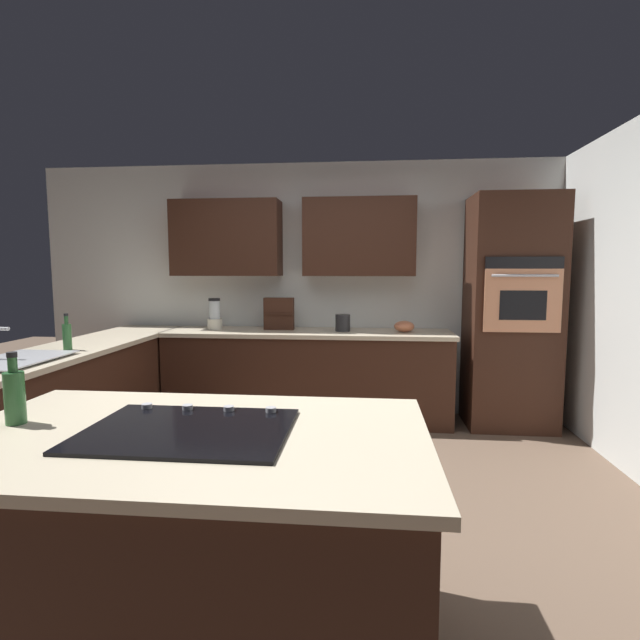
{
  "coord_description": "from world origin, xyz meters",
  "views": [
    {
      "loc": [
        -0.48,
        2.92,
        1.51
      ],
      "look_at": [
        -0.1,
        -0.99,
        1.09
      ],
      "focal_mm": 26.67,
      "sensor_mm": 36.0,
      "label": 1
    }
  ],
  "objects_px": {
    "cooktop": "(189,429)",
    "kettle": "(343,323)",
    "mixing_bowl": "(404,326)",
    "oil_bottle": "(15,395)",
    "wall_oven": "(511,313)",
    "blender": "(215,316)",
    "spice_rack": "(279,314)",
    "dish_soap_bottle": "(67,336)",
    "sink_unit": "(14,359)"
  },
  "relations": [
    {
      "from": "cooktop",
      "to": "spice_rack",
      "type": "bearing_deg",
      "value": -85.89
    },
    {
      "from": "sink_unit",
      "to": "kettle",
      "type": "xyz_separation_m",
      "value": [
        -2.08,
        -1.79,
        0.06
      ]
    },
    {
      "from": "cooktop",
      "to": "kettle",
      "type": "xyz_separation_m",
      "value": [
        -0.43,
        -2.98,
        0.08
      ]
    },
    {
      "from": "dish_soap_bottle",
      "to": "oil_bottle",
      "type": "distance_m",
      "value": 1.87
    },
    {
      "from": "wall_oven",
      "to": "kettle",
      "type": "height_order",
      "value": "wall_oven"
    },
    {
      "from": "sink_unit",
      "to": "blender",
      "type": "relative_size",
      "value": 2.2
    },
    {
      "from": "wall_oven",
      "to": "mixing_bowl",
      "type": "height_order",
      "value": "wall_oven"
    },
    {
      "from": "cooktop",
      "to": "mixing_bowl",
      "type": "height_order",
      "value": "mixing_bowl"
    },
    {
      "from": "wall_oven",
      "to": "blender",
      "type": "relative_size",
      "value": 6.89
    },
    {
      "from": "dish_soap_bottle",
      "to": "wall_oven",
      "type": "bearing_deg",
      "value": -160.44
    },
    {
      "from": "mixing_bowl",
      "to": "sink_unit",
      "type": "bearing_deg",
      "value": 33.71
    },
    {
      "from": "wall_oven",
      "to": "dish_soap_bottle",
      "type": "height_order",
      "value": "wall_oven"
    },
    {
      "from": "wall_oven",
      "to": "kettle",
      "type": "bearing_deg",
      "value": -0.75
    },
    {
      "from": "wall_oven",
      "to": "cooktop",
      "type": "height_order",
      "value": "wall_oven"
    },
    {
      "from": "cooktop",
      "to": "blender",
      "type": "relative_size",
      "value": 2.39
    },
    {
      "from": "oil_bottle",
      "to": "cooktop",
      "type": "bearing_deg",
      "value": 178.47
    },
    {
      "from": "wall_oven",
      "to": "spice_rack",
      "type": "bearing_deg",
      "value": -2.13
    },
    {
      "from": "sink_unit",
      "to": "spice_rack",
      "type": "bearing_deg",
      "value": -127.67
    },
    {
      "from": "dish_soap_bottle",
      "to": "kettle",
      "type": "bearing_deg",
      "value": -147.09
    },
    {
      "from": "sink_unit",
      "to": "oil_bottle",
      "type": "distance_m",
      "value": 1.5
    },
    {
      "from": "wall_oven",
      "to": "blender",
      "type": "bearing_deg",
      "value": -0.41
    },
    {
      "from": "sink_unit",
      "to": "cooktop",
      "type": "relative_size",
      "value": 0.92
    },
    {
      "from": "sink_unit",
      "to": "kettle",
      "type": "distance_m",
      "value": 2.74
    },
    {
      "from": "wall_oven",
      "to": "mixing_bowl",
      "type": "distance_m",
      "value": 1.01
    },
    {
      "from": "wall_oven",
      "to": "blender",
      "type": "height_order",
      "value": "wall_oven"
    },
    {
      "from": "spice_rack",
      "to": "dish_soap_bottle",
      "type": "relative_size",
      "value": 1.17
    },
    {
      "from": "blender",
      "to": "dish_soap_bottle",
      "type": "height_order",
      "value": "blender"
    },
    {
      "from": "wall_oven",
      "to": "kettle",
      "type": "distance_m",
      "value": 1.6
    },
    {
      "from": "blender",
      "to": "sink_unit",
      "type": "bearing_deg",
      "value": 66.46
    },
    {
      "from": "oil_bottle",
      "to": "dish_soap_bottle",
      "type": "bearing_deg",
      "value": -62.04
    },
    {
      "from": "blender",
      "to": "dish_soap_bottle",
      "type": "relative_size",
      "value": 1.14
    },
    {
      "from": "sink_unit",
      "to": "blender",
      "type": "distance_m",
      "value": 1.95
    },
    {
      "from": "wall_oven",
      "to": "blender",
      "type": "xyz_separation_m",
      "value": [
        2.9,
        -0.02,
        -0.06
      ]
    },
    {
      "from": "sink_unit",
      "to": "mixing_bowl",
      "type": "bearing_deg",
      "value": -146.29
    },
    {
      "from": "cooktop",
      "to": "mixing_bowl",
      "type": "xyz_separation_m",
      "value": [
        -1.03,
        -2.98,
        0.05
      ]
    },
    {
      "from": "sink_unit",
      "to": "dish_soap_bottle",
      "type": "bearing_deg",
      "value": -96.95
    },
    {
      "from": "oil_bottle",
      "to": "kettle",
      "type": "bearing_deg",
      "value": -111.1
    },
    {
      "from": "spice_rack",
      "to": "dish_soap_bottle",
      "type": "bearing_deg",
      "value": 45.01
    },
    {
      "from": "kettle",
      "to": "blender",
      "type": "bearing_deg",
      "value": 0.0
    },
    {
      "from": "blender",
      "to": "spice_rack",
      "type": "distance_m",
      "value": 0.65
    },
    {
      "from": "spice_rack",
      "to": "dish_soap_bottle",
      "type": "distance_m",
      "value": 1.94
    },
    {
      "from": "cooktop",
      "to": "oil_bottle",
      "type": "height_order",
      "value": "oil_bottle"
    },
    {
      "from": "wall_oven",
      "to": "cooktop",
      "type": "bearing_deg",
      "value": 55.53
    },
    {
      "from": "sink_unit",
      "to": "spice_rack",
      "type": "relative_size",
      "value": 2.16
    },
    {
      "from": "mixing_bowl",
      "to": "spice_rack",
      "type": "relative_size",
      "value": 0.61
    },
    {
      "from": "sink_unit",
      "to": "oil_bottle",
      "type": "height_order",
      "value": "oil_bottle"
    },
    {
      "from": "dish_soap_bottle",
      "to": "mixing_bowl",
      "type": "bearing_deg",
      "value": -153.48
    },
    {
      "from": "cooktop",
      "to": "blender",
      "type": "bearing_deg",
      "value": -73.75
    },
    {
      "from": "mixing_bowl",
      "to": "dish_soap_bottle",
      "type": "bearing_deg",
      "value": 26.52
    },
    {
      "from": "sink_unit",
      "to": "kettle",
      "type": "bearing_deg",
      "value": -139.31
    }
  ]
}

